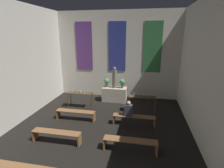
% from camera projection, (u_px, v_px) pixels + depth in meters
% --- Properties ---
extents(wall_back, '(8.10, 0.16, 5.53)m').
position_uv_depth(wall_back, '(117.00, 55.00, 11.29)').
color(wall_back, silver).
rests_on(wall_back, ground_plane).
extents(wall_left, '(0.12, 9.70, 5.53)m').
position_uv_depth(wall_left, '(8.00, 66.00, 7.50)').
color(wall_left, silver).
rests_on(wall_left, ground_plane).
extents(wall_right, '(0.12, 9.70, 5.53)m').
position_uv_depth(wall_right, '(209.00, 74.00, 6.05)').
color(wall_right, silver).
rests_on(wall_right, ground_plane).
extents(altar, '(1.49, 0.68, 0.89)m').
position_uv_depth(altar, '(114.00, 94.00, 10.99)').
color(altar, '#BCB29E').
rests_on(altar, ground_plane).
extents(statue, '(0.28, 0.28, 1.30)m').
position_uv_depth(statue, '(114.00, 78.00, 10.71)').
color(statue, slate).
rests_on(statue, altar).
extents(flower_vase_left, '(0.33, 0.33, 0.56)m').
position_uv_depth(flower_vase_left, '(107.00, 82.00, 10.86)').
color(flower_vase_left, '#4C5666').
rests_on(flower_vase_left, altar).
extents(flower_vase_right, '(0.33, 0.33, 0.56)m').
position_uv_depth(flower_vase_right, '(122.00, 82.00, 10.69)').
color(flower_vase_right, '#4C5666').
rests_on(flower_vase_right, altar).
extents(candle_rack_left, '(1.41, 0.46, 1.09)m').
position_uv_depth(candle_rack_left, '(80.00, 94.00, 9.94)').
color(candle_rack_left, '#473823').
rests_on(candle_rack_left, ground_plane).
extents(candle_rack_right, '(1.41, 0.46, 1.10)m').
position_uv_depth(candle_rack_right, '(142.00, 99.00, 9.30)').
color(candle_rack_right, '#473823').
rests_on(candle_rack_right, ground_plane).
extents(pew_second_left, '(1.93, 0.36, 0.47)m').
position_uv_depth(pew_second_left, '(56.00, 135.00, 6.76)').
color(pew_second_left, brown).
rests_on(pew_second_left, ground_plane).
extents(pew_second_right, '(1.93, 0.36, 0.47)m').
position_uv_depth(pew_second_right, '(130.00, 143.00, 6.24)').
color(pew_second_right, brown).
rests_on(pew_second_right, ground_plane).
extents(pew_back_left, '(1.93, 0.36, 0.47)m').
position_uv_depth(pew_back_left, '(76.00, 113.00, 8.58)').
color(pew_back_left, brown).
rests_on(pew_back_left, ground_plane).
extents(pew_back_right, '(1.93, 0.36, 0.47)m').
position_uv_depth(pew_back_right, '(134.00, 118.00, 8.07)').
color(pew_back_right, brown).
rests_on(pew_back_right, ground_plane).
extents(person_seated, '(0.36, 0.24, 0.71)m').
position_uv_depth(person_seated, '(128.00, 109.00, 7.99)').
color(person_seated, '#383D47').
rests_on(person_seated, pew_back_right).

